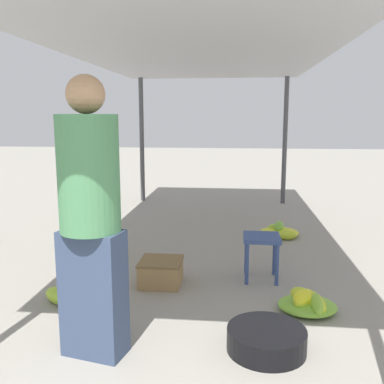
{
  "coord_description": "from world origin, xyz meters",
  "views": [
    {
      "loc": [
        0.45,
        -1.62,
        1.52
      ],
      "look_at": [
        0.0,
        2.62,
        0.77
      ],
      "focal_mm": 40.0,
      "sensor_mm": 36.0,
      "label": 1
    }
  ],
  "objects_px": {
    "banana_pile_left_0": "(104,252)",
    "banana_pile_left_1": "(80,293)",
    "vendor_foreground": "(91,216)",
    "basin_black": "(266,340)",
    "crate_near": "(161,272)",
    "stool": "(262,244)",
    "banana_pile_right_0": "(308,303)",
    "banana_pile_right_1": "(280,231)"
  },
  "relations": [
    {
      "from": "vendor_foreground",
      "to": "banana_pile_right_1",
      "type": "xyz_separation_m",
      "value": [
        1.46,
        2.97,
        -0.86
      ]
    },
    {
      "from": "vendor_foreground",
      "to": "banana_pile_left_0",
      "type": "distance_m",
      "value": 2.14
    },
    {
      "from": "banana_pile_right_1",
      "to": "vendor_foreground",
      "type": "bearing_deg",
      "value": -116.23
    },
    {
      "from": "vendor_foreground",
      "to": "banana_pile_right_1",
      "type": "distance_m",
      "value": 3.42
    },
    {
      "from": "banana_pile_right_1",
      "to": "crate_near",
      "type": "bearing_deg",
      "value": -125.11
    },
    {
      "from": "banana_pile_right_0",
      "to": "crate_near",
      "type": "bearing_deg",
      "value": 160.62
    },
    {
      "from": "vendor_foreground",
      "to": "basin_black",
      "type": "distance_m",
      "value": 1.4
    },
    {
      "from": "basin_black",
      "to": "banana_pile_right_0",
      "type": "xyz_separation_m",
      "value": [
        0.37,
        0.61,
        0.0
      ]
    },
    {
      "from": "basin_black",
      "to": "banana_pile_left_0",
      "type": "xyz_separation_m",
      "value": [
        -1.65,
        1.74,
        -0.01
      ]
    },
    {
      "from": "basin_black",
      "to": "banana_pile_left_1",
      "type": "xyz_separation_m",
      "value": [
        -1.51,
        0.64,
        -0.02
      ]
    },
    {
      "from": "banana_pile_left_0",
      "to": "banana_pile_right_0",
      "type": "height_order",
      "value": "banana_pile_left_0"
    },
    {
      "from": "basin_black",
      "to": "stool",
      "type": "bearing_deg",
      "value": 88.66
    },
    {
      "from": "banana_pile_right_0",
      "to": "crate_near",
      "type": "distance_m",
      "value": 1.33
    },
    {
      "from": "stool",
      "to": "banana_pile_right_0",
      "type": "bearing_deg",
      "value": -62.86
    },
    {
      "from": "basin_black",
      "to": "banana_pile_left_1",
      "type": "distance_m",
      "value": 1.64
    },
    {
      "from": "stool",
      "to": "basin_black",
      "type": "relative_size",
      "value": 0.82
    },
    {
      "from": "banana_pile_left_1",
      "to": "banana_pile_right_1",
      "type": "bearing_deg",
      "value": 49.54
    },
    {
      "from": "vendor_foreground",
      "to": "crate_near",
      "type": "height_order",
      "value": "vendor_foreground"
    },
    {
      "from": "banana_pile_left_1",
      "to": "crate_near",
      "type": "height_order",
      "value": "crate_near"
    },
    {
      "from": "stool",
      "to": "crate_near",
      "type": "bearing_deg",
      "value": -166.84
    },
    {
      "from": "banana_pile_left_0",
      "to": "vendor_foreground",
      "type": "bearing_deg",
      "value": -74.04
    },
    {
      "from": "banana_pile_left_0",
      "to": "banana_pile_right_1",
      "type": "distance_m",
      "value": 2.28
    },
    {
      "from": "basin_black",
      "to": "banana_pile_left_1",
      "type": "relative_size",
      "value": 0.89
    },
    {
      "from": "stool",
      "to": "basin_black",
      "type": "xyz_separation_m",
      "value": [
        -0.03,
        -1.27,
        -0.27
      ]
    },
    {
      "from": "banana_pile_right_1",
      "to": "crate_near",
      "type": "distance_m",
      "value": 2.17
    },
    {
      "from": "vendor_foreground",
      "to": "banana_pile_left_1",
      "type": "xyz_separation_m",
      "value": [
        -0.4,
        0.78,
        -0.86
      ]
    },
    {
      "from": "vendor_foreground",
      "to": "basin_black",
      "type": "bearing_deg",
      "value": 7.31
    },
    {
      "from": "basin_black",
      "to": "banana_pile_right_1",
      "type": "relative_size",
      "value": 1.05
    },
    {
      "from": "banana_pile_left_1",
      "to": "crate_near",
      "type": "bearing_deg",
      "value": 33.84
    },
    {
      "from": "stool",
      "to": "banana_pile_right_0",
      "type": "relative_size",
      "value": 0.93
    },
    {
      "from": "banana_pile_left_0",
      "to": "banana_pile_left_1",
      "type": "height_order",
      "value": "banana_pile_left_0"
    },
    {
      "from": "vendor_foreground",
      "to": "banana_pile_right_0",
      "type": "xyz_separation_m",
      "value": [
        1.48,
        0.76,
        -0.84
      ]
    },
    {
      "from": "stool",
      "to": "banana_pile_right_1",
      "type": "bearing_deg",
      "value": 78.24
    },
    {
      "from": "crate_near",
      "to": "banana_pile_right_1",
      "type": "bearing_deg",
      "value": 54.89
    },
    {
      "from": "banana_pile_left_0",
      "to": "banana_pile_left_1",
      "type": "distance_m",
      "value": 1.11
    },
    {
      "from": "vendor_foreground",
      "to": "stool",
      "type": "height_order",
      "value": "vendor_foreground"
    },
    {
      "from": "crate_near",
      "to": "banana_pile_left_1",
      "type": "bearing_deg",
      "value": -146.16
    },
    {
      "from": "banana_pile_left_1",
      "to": "banana_pile_right_1",
      "type": "xyz_separation_m",
      "value": [
        1.86,
        2.19,
        0.0
      ]
    },
    {
      "from": "stool",
      "to": "banana_pile_right_0",
      "type": "height_order",
      "value": "stool"
    },
    {
      "from": "crate_near",
      "to": "stool",
      "type": "bearing_deg",
      "value": 13.16
    },
    {
      "from": "banana_pile_left_1",
      "to": "banana_pile_right_1",
      "type": "relative_size",
      "value": 1.17
    },
    {
      "from": "crate_near",
      "to": "vendor_foreground",
      "type": "bearing_deg",
      "value": -100.3
    }
  ]
}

